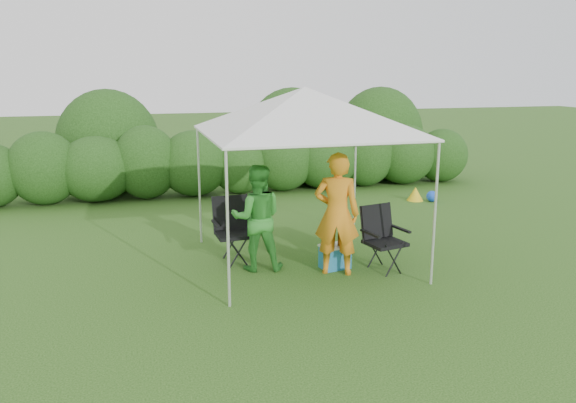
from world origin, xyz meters
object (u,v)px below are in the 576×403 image
object	(u,v)px
chair_left	(233,225)
chair_right	(382,234)
woman	(257,218)
cooler	(335,256)
man	(337,214)
canopy	(305,111)

from	to	relation	value
chair_left	chair_right	bearing A→B (deg)	-28.25
chair_right	chair_left	bearing A→B (deg)	142.60
woman	cooler	xyz separation A→B (m)	(1.19, -0.30, -0.64)
chair_right	man	bearing A→B (deg)	167.09
chair_right	cooler	size ratio (longest dim) A/B	2.01
man	woman	xyz separation A→B (m)	(-1.13, 0.51, -0.11)
chair_left	man	distance (m)	1.78
chair_left	cooler	xyz separation A→B (m)	(1.48, -0.81, -0.41)
canopy	woman	bearing A→B (deg)	-168.63
chair_right	cooler	distance (m)	0.82
man	cooler	distance (m)	0.79
chair_right	chair_left	world-z (taller)	chair_left
canopy	cooler	distance (m)	2.35
canopy	cooler	xyz separation A→B (m)	(0.38, -0.47, -2.27)
woman	man	bearing A→B (deg)	166.88
cooler	chair_left	bearing A→B (deg)	141.01
chair_left	cooler	distance (m)	1.74
canopy	chair_right	xyz separation A→B (m)	(1.07, -0.69, -1.89)
canopy	cooler	size ratio (longest dim) A/B	6.13
cooler	chair_right	bearing A→B (deg)	-28.17
chair_left	man	bearing A→B (deg)	-38.53
man	woman	distance (m)	1.24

